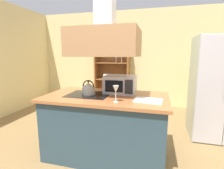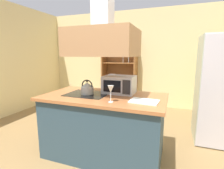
# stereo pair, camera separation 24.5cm
# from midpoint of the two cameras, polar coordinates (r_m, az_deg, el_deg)

# --- Properties ---
(ground_plane) EXTENTS (7.80, 7.80, 0.00)m
(ground_plane) POSITION_cam_midpoint_polar(r_m,az_deg,el_deg) (2.54, -3.67, -25.42)
(ground_plane) COLOR olive
(wall_back) EXTENTS (6.00, 0.12, 2.70)m
(wall_back) POSITION_cam_midpoint_polar(r_m,az_deg,el_deg) (5.00, 7.24, 8.60)
(wall_back) COLOR beige
(wall_back) RESTS_ON ground
(kitchen_island) EXTENTS (1.73, 0.94, 0.90)m
(kitchen_island) POSITION_cam_midpoint_polar(r_m,az_deg,el_deg) (2.54, -4.93, -13.62)
(kitchen_island) COLOR #2C4352
(kitchen_island) RESTS_ON ground
(range_hood) EXTENTS (0.90, 0.70, 1.25)m
(range_hood) POSITION_cam_midpoint_polar(r_m,az_deg,el_deg) (2.34, -5.42, 16.62)
(range_hood) COLOR #A8784D
(refrigerator) EXTENTS (0.90, 0.78, 1.79)m
(refrigerator) POSITION_cam_midpoint_polar(r_m,az_deg,el_deg) (3.43, 30.84, -1.10)
(refrigerator) COLOR #AFC3B5
(refrigerator) RESTS_ON ground
(dish_cabinet) EXTENTS (0.99, 0.40, 1.90)m
(dish_cabinet) POSITION_cam_midpoint_polar(r_m,az_deg,el_deg) (4.97, -1.22, 2.82)
(dish_cabinet) COLOR brown
(dish_cabinet) RESTS_ON ground
(kettle) EXTENTS (0.19, 0.19, 0.21)m
(kettle) POSITION_cam_midpoint_polar(r_m,az_deg,el_deg) (2.48, -10.76, -1.37)
(kettle) COLOR #B4BAB5
(kettle) RESTS_ON kitchen_island
(cutting_board) EXTENTS (0.36, 0.27, 0.02)m
(cutting_board) POSITION_cam_midpoint_polar(r_m,az_deg,el_deg) (2.14, 8.97, -5.37)
(cutting_board) COLOR white
(cutting_board) RESTS_ON kitchen_island
(microwave) EXTENTS (0.46, 0.35, 0.26)m
(microwave) POSITION_cam_midpoint_polar(r_m,az_deg,el_deg) (2.54, 0.06, 0.02)
(microwave) COLOR #B7BABF
(microwave) RESTS_ON kitchen_island
(wine_glass_on_counter) EXTENTS (0.08, 0.08, 0.21)m
(wine_glass_on_counter) POSITION_cam_midpoint_polar(r_m,az_deg,el_deg) (2.04, -2.15, -1.87)
(wine_glass_on_counter) COLOR silver
(wine_glass_on_counter) RESTS_ON kitchen_island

